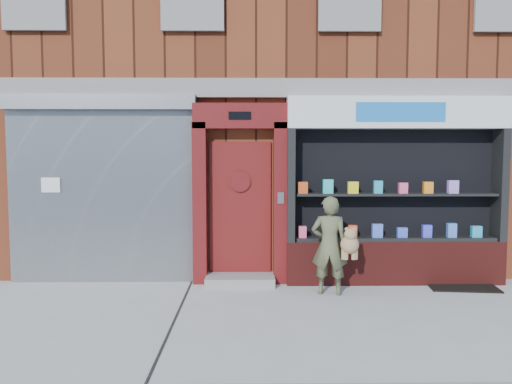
{
  "coord_description": "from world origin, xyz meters",
  "views": [
    {
      "loc": [
        -0.6,
        -6.17,
        2.11
      ],
      "look_at": [
        -0.5,
        1.0,
        1.55
      ],
      "focal_mm": 35.0,
      "sensor_mm": 36.0,
      "label": 1
    }
  ],
  "objects": [
    {
      "name": "ground",
      "position": [
        0.0,
        0.0,
        0.0
      ],
      "size": [
        80.0,
        80.0,
        0.0
      ],
      "primitive_type": "plane",
      "color": "#9E9E99",
      "rests_on": "ground"
    },
    {
      "name": "building",
      "position": [
        -0.0,
        5.99,
        4.0
      ],
      "size": [
        12.0,
        8.16,
        8.0
      ],
      "color": "#572413",
      "rests_on": "ground"
    },
    {
      "name": "shutter_bay",
      "position": [
        -3.0,
        1.93,
        1.72
      ],
      "size": [
        3.1,
        0.3,
        3.04
      ],
      "color": "gray",
      "rests_on": "ground"
    },
    {
      "name": "red_door_bay",
      "position": [
        -0.75,
        1.86,
        1.46
      ],
      "size": [
        1.52,
        0.58,
        2.9
      ],
      "color": "#4D0D0E",
      "rests_on": "ground"
    },
    {
      "name": "pharmacy_bay",
      "position": [
        1.75,
        1.81,
        1.37
      ],
      "size": [
        3.5,
        0.41,
        3.0
      ],
      "color": "#5D1916",
      "rests_on": "ground"
    },
    {
      "name": "woman",
      "position": [
        0.62,
        1.15,
        0.74
      ],
      "size": [
        0.71,
        0.48,
        1.48
      ],
      "color": "#535839",
      "rests_on": "ground"
    },
    {
      "name": "doormat",
      "position": [
        2.76,
        1.55,
        0.01
      ],
      "size": [
        1.11,
        0.84,
        0.03
      ],
      "primitive_type": "cube",
      "rotation": [
        0.0,
        0.0,
        -0.11
      ],
      "color": "black",
      "rests_on": "ground"
    }
  ]
}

